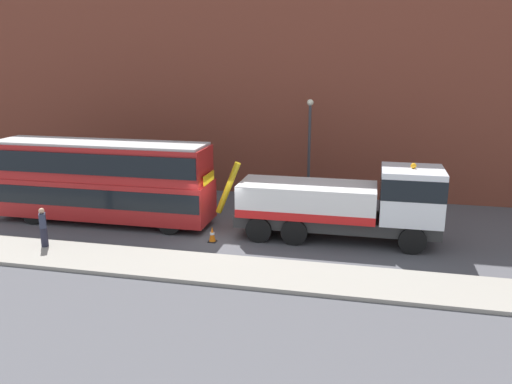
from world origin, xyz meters
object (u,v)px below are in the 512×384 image
object	(u,v)px
recovery_tow_truck	(347,202)
pedestrian_onlooker	(43,228)
traffic_cone_near_bus	(212,235)
street_lamp	(309,142)
double_decker_bus	(102,179)

from	to	relation	value
recovery_tow_truck	pedestrian_onlooker	world-z (taller)	recovery_tow_truck
recovery_tow_truck	traffic_cone_near_bus	xyz separation A→B (m)	(-5.80, -1.61, -1.42)
traffic_cone_near_bus	street_lamp	size ratio (longest dim) A/B	0.12
double_decker_bus	traffic_cone_near_bus	xyz separation A→B (m)	(6.16, -1.61, -1.89)
traffic_cone_near_bus	pedestrian_onlooker	bearing A→B (deg)	-159.29
street_lamp	traffic_cone_near_bus	bearing A→B (deg)	-114.43
pedestrian_onlooker	recovery_tow_truck	bearing A→B (deg)	-13.05
pedestrian_onlooker	street_lamp	xyz separation A→B (m)	(10.05, 9.88, 2.49)
recovery_tow_truck	street_lamp	world-z (taller)	street_lamp
traffic_cone_near_bus	double_decker_bus	bearing A→B (deg)	165.38
recovery_tow_truck	traffic_cone_near_bus	world-z (taller)	recovery_tow_truck
pedestrian_onlooker	traffic_cone_near_bus	xyz separation A→B (m)	(6.71, 2.54, -0.64)
double_decker_bus	pedestrian_onlooker	distance (m)	4.36
street_lamp	double_decker_bus	bearing A→B (deg)	-148.84
recovery_tow_truck	traffic_cone_near_bus	bearing A→B (deg)	-164.80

